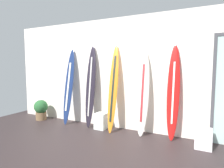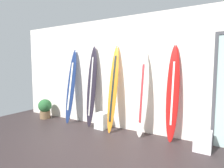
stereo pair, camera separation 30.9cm
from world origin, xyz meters
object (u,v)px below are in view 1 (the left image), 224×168
at_px(surfboard_charcoal, 91,87).
at_px(surfboard_sunset, 113,88).
at_px(display_block_center, 203,139).
at_px(surfboard_crimson, 173,93).
at_px(surfboard_ivory, 143,93).
at_px(potted_plant, 41,109).
at_px(display_block_left, 101,121).
at_px(surfboard_navy, 69,87).

relative_size(surfboard_charcoal, surfboard_sunset, 1.01).
xyz_separation_m(surfboard_charcoal, display_block_center, (2.69, -0.18, -0.86)).
bearing_deg(surfboard_charcoal, surfboard_crimson, 0.95).
xyz_separation_m(surfboard_ivory, potted_plant, (-3.09, -0.12, -0.66)).
height_order(surfboard_charcoal, surfboard_sunset, surfboard_charcoal).
bearing_deg(potted_plant, surfboard_charcoal, 4.06).
distance_m(surfboard_charcoal, display_block_left, 0.92).
xyz_separation_m(surfboard_ivory, display_block_left, (-1.06, -0.05, -0.78)).
bearing_deg(surfboard_navy, display_block_center, -2.44).
xyz_separation_m(display_block_left, potted_plant, (-2.03, -0.07, 0.12)).
height_order(surfboard_charcoal, display_block_left, surfboard_charcoal).
height_order(surfboard_sunset, surfboard_crimson, surfboard_sunset).
bearing_deg(surfboard_ivory, surfboard_sunset, -175.71).
bearing_deg(display_block_center, surfboard_charcoal, 176.27).
bearing_deg(potted_plant, surfboard_ivory, 2.25).
bearing_deg(surfboard_navy, potted_plant, -174.91).
xyz_separation_m(surfboard_navy, surfboard_crimson, (2.76, 0.07, 0.01)).
bearing_deg(display_block_left, surfboard_crimson, 2.81).
xyz_separation_m(display_block_left, display_block_center, (2.35, -0.12, -0.01)).
bearing_deg(surfboard_charcoal, display_block_left, -8.45).
bearing_deg(surfboard_crimson, surfboard_navy, -178.64).
distance_m(surfboard_crimson, potted_plant, 3.83).
distance_m(surfboard_charcoal, surfboard_sunset, 0.68).
distance_m(surfboard_navy, display_block_left, 1.32).
height_order(surfboard_navy, surfboard_ivory, surfboard_navy).
bearing_deg(surfboard_crimson, surfboard_ivory, -177.23).
relative_size(surfboard_crimson, display_block_center, 5.42).
xyz_separation_m(surfboard_navy, display_block_left, (1.03, -0.02, -0.82)).
xyz_separation_m(surfboard_charcoal, surfboard_sunset, (0.68, -0.05, 0.00)).
relative_size(surfboard_ivory, potted_plant, 3.32).
distance_m(surfboard_sunset, display_block_center, 2.19).
height_order(surfboard_ivory, surfboard_crimson, surfboard_crimson).
distance_m(surfboard_navy, surfboard_crimson, 2.76).
distance_m(surfboard_charcoal, potted_plant, 1.84).
bearing_deg(surfboard_navy, surfboard_crimson, 1.36).
relative_size(display_block_left, potted_plant, 0.68).
bearing_deg(surfboard_charcoal, display_block_center, -3.73).
distance_m(surfboard_ivory, display_block_left, 1.32).
bearing_deg(potted_plant, display_block_center, -0.73).
xyz_separation_m(surfboard_navy, surfboard_charcoal, (0.69, 0.03, 0.03)).
xyz_separation_m(surfboard_ivory, surfboard_crimson, (0.67, 0.03, 0.04)).
distance_m(surfboard_navy, surfboard_charcoal, 0.69).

